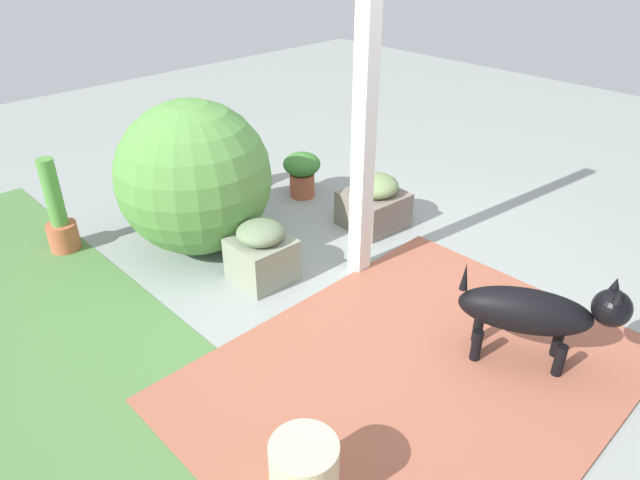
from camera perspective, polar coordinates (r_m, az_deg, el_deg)
ground_plane at (r=3.75m, az=4.16°, el=-5.19°), size 12.00×12.00×0.00m
brick_path at (r=3.17m, az=9.50°, el=-13.02°), size 1.80×2.40×0.02m
porch_pillar at (r=3.52m, az=4.45°, el=11.76°), size 0.11×0.11×2.11m
stone_planter_nearest at (r=4.45m, az=5.36°, el=3.78°), size 0.46×0.46×0.42m
stone_planter_mid at (r=3.78m, az=-5.81°, el=-1.27°), size 0.38×0.38×0.42m
round_shrub at (r=4.10m, az=-12.40°, el=6.08°), size 1.08×1.08×1.08m
terracotta_pot_broad at (r=4.90m, az=-1.81°, el=6.87°), size 0.32×0.32×0.39m
terracotta_pot_tall at (r=4.48m, az=-24.50°, el=1.96°), size 0.21×0.21×0.70m
terracotta_pot_spiky at (r=5.02m, az=-9.02°, el=8.10°), size 0.25×0.25×0.66m
dog at (r=3.21m, az=20.72°, el=-6.69°), size 0.80×0.56×0.58m
ceramic_urn at (r=2.52m, az=-1.57°, el=-22.22°), size 0.29×0.29×0.33m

